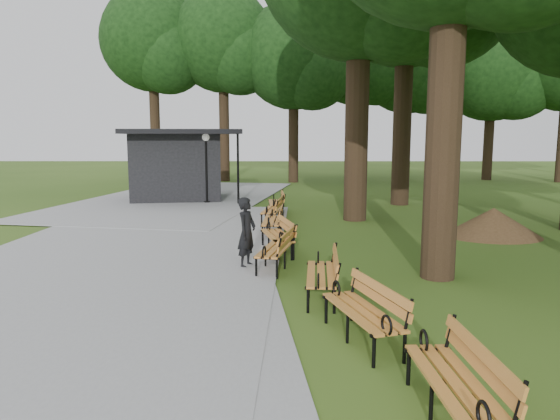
{
  "coord_description": "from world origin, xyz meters",
  "views": [
    {
      "loc": [
        -0.03,
        -9.94,
        2.94
      ],
      "look_at": [
        -0.07,
        2.73,
        1.1
      ],
      "focal_mm": 32.86,
      "sensor_mm": 36.0,
      "label": 1
    }
  ],
  "objects_px": {
    "dirt_mound": "(493,222)",
    "bench_5": "(272,221)",
    "bench_2": "(321,274)",
    "lamp_post": "(206,153)",
    "kiosk": "(177,165)",
    "bench_6": "(272,210)",
    "bench_3": "(275,249)",
    "bench_1": "(362,312)",
    "bench_4": "(277,236)",
    "person": "(247,233)",
    "bench_7": "(276,203)",
    "bench_0": "(453,383)"
  },
  "relations": [
    {
      "from": "dirt_mound",
      "to": "bench_5",
      "type": "distance_m",
      "value": 6.51
    },
    {
      "from": "dirt_mound",
      "to": "bench_2",
      "type": "xyz_separation_m",
      "value": [
        -5.51,
        -5.81,
        0.02
      ]
    },
    {
      "from": "lamp_post",
      "to": "dirt_mound",
      "type": "bearing_deg",
      "value": -37.84
    },
    {
      "from": "kiosk",
      "to": "bench_6",
      "type": "height_order",
      "value": "kiosk"
    },
    {
      "from": "bench_3",
      "to": "bench_6",
      "type": "bearing_deg",
      "value": -166.4
    },
    {
      "from": "bench_1",
      "to": "bench_4",
      "type": "bearing_deg",
      "value": 175.88
    },
    {
      "from": "dirt_mound",
      "to": "lamp_post",
      "type": "bearing_deg",
      "value": 142.16
    },
    {
      "from": "person",
      "to": "bench_7",
      "type": "distance_m",
      "value": 7.83
    },
    {
      "from": "kiosk",
      "to": "lamp_post",
      "type": "xyz_separation_m",
      "value": [
        1.57,
        -1.46,
        0.58
      ]
    },
    {
      "from": "kiosk",
      "to": "bench_3",
      "type": "bearing_deg",
      "value": -77.73
    },
    {
      "from": "bench_1",
      "to": "bench_3",
      "type": "xyz_separation_m",
      "value": [
        -1.3,
        4.09,
        0.0
      ]
    },
    {
      "from": "person",
      "to": "bench_0",
      "type": "xyz_separation_m",
      "value": [
        2.54,
        -6.34,
        -0.35
      ]
    },
    {
      "from": "bench_4",
      "to": "bench_7",
      "type": "bearing_deg",
      "value": 168.29
    },
    {
      "from": "dirt_mound",
      "to": "bench_4",
      "type": "height_order",
      "value": "bench_4"
    },
    {
      "from": "dirt_mound",
      "to": "bench_4",
      "type": "relative_size",
      "value": 1.24
    },
    {
      "from": "kiosk",
      "to": "bench_3",
      "type": "relative_size",
      "value": 2.71
    },
    {
      "from": "kiosk",
      "to": "dirt_mound",
      "type": "relative_size",
      "value": 2.18
    },
    {
      "from": "bench_2",
      "to": "bench_0",
      "type": "bearing_deg",
      "value": 18.13
    },
    {
      "from": "kiosk",
      "to": "bench_0",
      "type": "xyz_separation_m",
      "value": [
        6.6,
        -18.77,
        -1.17
      ]
    },
    {
      "from": "bench_6",
      "to": "lamp_post",
      "type": "bearing_deg",
      "value": -142.75
    },
    {
      "from": "dirt_mound",
      "to": "bench_1",
      "type": "relative_size",
      "value": 1.24
    },
    {
      "from": "bench_7",
      "to": "lamp_post",
      "type": "bearing_deg",
      "value": -138.96
    },
    {
      "from": "person",
      "to": "kiosk",
      "type": "bearing_deg",
      "value": 39.92
    },
    {
      "from": "bench_0",
      "to": "bench_5",
      "type": "height_order",
      "value": "same"
    },
    {
      "from": "bench_1",
      "to": "bench_7",
      "type": "height_order",
      "value": "same"
    },
    {
      "from": "bench_1",
      "to": "bench_5",
      "type": "relative_size",
      "value": 1.0
    },
    {
      "from": "bench_4",
      "to": "kiosk",
      "type": "bearing_deg",
      "value": -169.46
    },
    {
      "from": "bench_6",
      "to": "bench_7",
      "type": "bearing_deg",
      "value": -176.38
    },
    {
      "from": "bench_4",
      "to": "bench_6",
      "type": "height_order",
      "value": "same"
    },
    {
      "from": "bench_6",
      "to": "bench_1",
      "type": "bearing_deg",
      "value": 15.38
    },
    {
      "from": "bench_7",
      "to": "person",
      "type": "bearing_deg",
      "value": -7.07
    },
    {
      "from": "bench_0",
      "to": "bench_5",
      "type": "bearing_deg",
      "value": -170.7
    },
    {
      "from": "kiosk",
      "to": "bench_7",
      "type": "relative_size",
      "value": 2.71
    },
    {
      "from": "bench_4",
      "to": "bench_7",
      "type": "xyz_separation_m",
      "value": [
        -0.11,
        6.4,
        0.0
      ]
    },
    {
      "from": "kiosk",
      "to": "bench_4",
      "type": "relative_size",
      "value": 2.71
    },
    {
      "from": "bench_0",
      "to": "bench_1",
      "type": "relative_size",
      "value": 1.0
    },
    {
      "from": "bench_1",
      "to": "bench_2",
      "type": "distance_m",
      "value": 2.05
    },
    {
      "from": "bench_1",
      "to": "bench_4",
      "type": "xyz_separation_m",
      "value": [
        -1.26,
        5.62,
        0.0
      ]
    },
    {
      "from": "person",
      "to": "bench_4",
      "type": "height_order",
      "value": "person"
    },
    {
      "from": "dirt_mound",
      "to": "person",
      "type": "bearing_deg",
      "value": -152.87
    },
    {
      "from": "bench_3",
      "to": "bench_6",
      "type": "height_order",
      "value": "same"
    },
    {
      "from": "lamp_post",
      "to": "bench_7",
      "type": "distance_m",
      "value": 4.74
    },
    {
      "from": "bench_2",
      "to": "bench_7",
      "type": "height_order",
      "value": "same"
    },
    {
      "from": "lamp_post",
      "to": "bench_4",
      "type": "height_order",
      "value": "lamp_post"
    },
    {
      "from": "bench_6",
      "to": "bench_2",
      "type": "bearing_deg",
      "value": 14.4
    },
    {
      "from": "bench_2",
      "to": "bench_5",
      "type": "height_order",
      "value": "same"
    },
    {
      "from": "kiosk",
      "to": "bench_6",
      "type": "relative_size",
      "value": 2.71
    },
    {
      "from": "bench_2",
      "to": "bench_5",
      "type": "bearing_deg",
      "value": -166.46
    },
    {
      "from": "bench_2",
      "to": "bench_3",
      "type": "height_order",
      "value": "same"
    },
    {
      "from": "bench_2",
      "to": "bench_3",
      "type": "relative_size",
      "value": 1.0
    }
  ]
}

